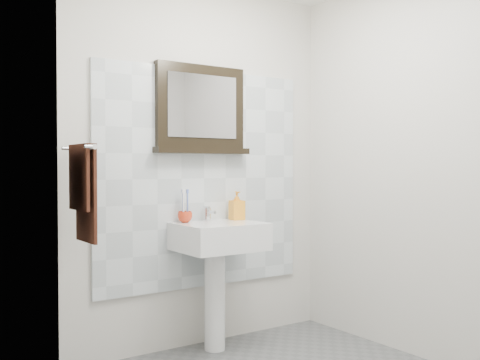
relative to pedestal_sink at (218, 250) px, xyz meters
name	(u,v)px	position (x,y,z in m)	size (l,w,h in m)	color
back_wall	(202,164)	(0.01, 0.23, 0.57)	(2.00, 0.01, 2.50)	silver
left_wall	(134,162)	(-0.99, -0.87, 0.57)	(0.01, 2.20, 2.50)	silver
right_wall	(427,164)	(1.01, -0.87, 0.57)	(0.01, 2.20, 2.50)	silver
splashback	(203,178)	(0.01, 0.21, 0.47)	(1.60, 0.02, 1.50)	silver
pedestal_sink	(218,250)	(0.00, 0.00, 0.00)	(0.55, 0.44, 0.96)	white
toothbrush_cup	(185,217)	(-0.18, 0.13, 0.22)	(0.10, 0.10, 0.08)	red
toothbrushes	(185,204)	(-0.18, 0.14, 0.31)	(0.05, 0.04, 0.21)	white
soap_dispenser	(237,205)	(0.22, 0.10, 0.28)	(0.09, 0.09, 0.20)	orange
framed_mirror	(201,112)	(-0.02, 0.19, 0.93)	(0.71, 0.11, 0.60)	black
towel_bar	(82,148)	(-0.94, -0.05, 0.66)	(0.07, 0.40, 0.03)	silver
hand_towel	(83,185)	(-0.93, -0.05, 0.45)	(0.06, 0.30, 0.55)	black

